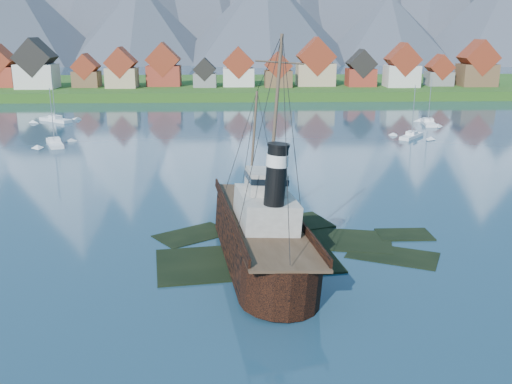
{
  "coord_description": "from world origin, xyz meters",
  "views": [
    {
      "loc": [
        -4.34,
        -55.04,
        22.33
      ],
      "look_at": [
        -1.82,
        6.0,
        5.0
      ],
      "focal_mm": 40.0,
      "sensor_mm": 36.0,
      "label": 1
    }
  ],
  "objects_px": {
    "sailboat_d": "(412,136)",
    "sailboat_e": "(428,123)",
    "tugboat_wreck": "(258,228)",
    "sailboat_a": "(55,144)",
    "sailboat_c": "(56,120)"
  },
  "relations": [
    {
      "from": "sailboat_c",
      "to": "sailboat_e",
      "type": "bearing_deg",
      "value": -57.89
    },
    {
      "from": "sailboat_c",
      "to": "sailboat_e",
      "type": "xyz_separation_m",
      "value": [
        93.53,
        -8.2,
        -0.03
      ]
    },
    {
      "from": "tugboat_wreck",
      "to": "sailboat_a",
      "type": "height_order",
      "value": "tugboat_wreck"
    },
    {
      "from": "tugboat_wreck",
      "to": "sailboat_a",
      "type": "distance_m",
      "value": 71.81
    },
    {
      "from": "sailboat_d",
      "to": "sailboat_e",
      "type": "bearing_deg",
      "value": 100.34
    },
    {
      "from": "sailboat_c",
      "to": "sailboat_d",
      "type": "xyz_separation_m",
      "value": [
        83.83,
        -26.34,
        -0.02
      ]
    },
    {
      "from": "sailboat_e",
      "to": "sailboat_c",
      "type": "bearing_deg",
      "value": -175.49
    },
    {
      "from": "sailboat_d",
      "to": "sailboat_c",
      "type": "bearing_deg",
      "value": -158.96
    },
    {
      "from": "sailboat_e",
      "to": "sailboat_a",
      "type": "bearing_deg",
      "value": -155.14
    },
    {
      "from": "sailboat_a",
      "to": "sailboat_d",
      "type": "relative_size",
      "value": 1.02
    },
    {
      "from": "tugboat_wreck",
      "to": "sailboat_d",
      "type": "bearing_deg",
      "value": 53.77
    },
    {
      "from": "sailboat_c",
      "to": "sailboat_a",
      "type": "bearing_deg",
      "value": -126.81
    },
    {
      "from": "sailboat_c",
      "to": "sailboat_d",
      "type": "bearing_deg",
      "value": -70.32
    },
    {
      "from": "tugboat_wreck",
      "to": "sailboat_a",
      "type": "relative_size",
      "value": 2.46
    },
    {
      "from": "sailboat_a",
      "to": "sailboat_c",
      "type": "height_order",
      "value": "sailboat_c"
    }
  ]
}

